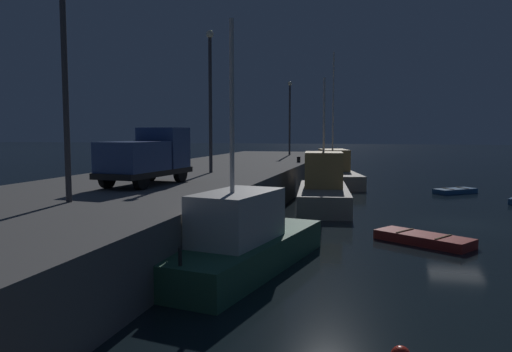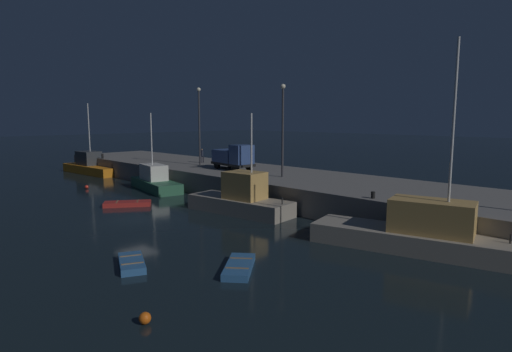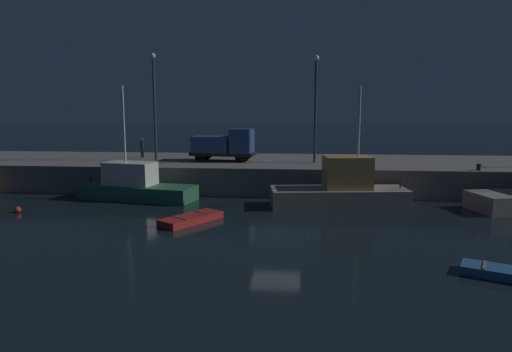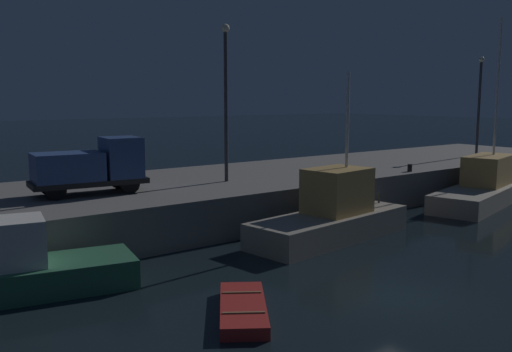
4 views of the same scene
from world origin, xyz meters
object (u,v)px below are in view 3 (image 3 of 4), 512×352
rowboat_white_mid (191,219)px  utility_truck (225,145)px  mooring_buoy_near (18,210)px  dinghy_orange_near (502,273)px  dockworker (142,147)px  lamp_post_east (316,101)px  bollard_central (479,167)px  lamp_post_west (154,99)px  fishing_boat_blue (135,186)px  fishing_boat_white (341,189)px

rowboat_white_mid → utility_truck: bearing=90.1°
mooring_buoy_near → dinghy_orange_near: bearing=-18.6°
dockworker → mooring_buoy_near: bearing=-105.9°
lamp_post_east → bollard_central: 12.56m
bollard_central → lamp_post_west: bearing=170.5°
dinghy_orange_near → utility_truck: size_ratio=0.57×
fishing_boat_blue → bollard_central: bearing=4.9°
fishing_boat_white → rowboat_white_mid: (-8.75, -5.01, -0.92)m
fishing_boat_blue → lamp_post_west: (-0.39, 6.10, 6.13)m
fishing_boat_white → fishing_boat_blue: bearing=175.9°
lamp_post_east → utility_truck: size_ratio=1.53×
lamp_post_west → utility_truck: bearing=-0.9°
rowboat_white_mid → fishing_boat_white: bearing=29.8°
dinghy_orange_near → rowboat_white_mid: 15.43m
fishing_boat_blue → rowboat_white_mid: (5.44, -6.03, -0.75)m
fishing_boat_white → mooring_buoy_near: size_ratio=23.78×
lamp_post_west → dockworker: size_ratio=5.19×
rowboat_white_mid → lamp_post_east: 15.15m
dinghy_orange_near → lamp_post_east: bearing=109.3°
dinghy_orange_near → lamp_post_east: (-6.51, 18.59, 6.71)m
fishing_boat_white → bollard_central: fishing_boat_white is taller
rowboat_white_mid → lamp_post_west: (-5.84, 12.13, 6.88)m
mooring_buoy_near → dockworker: size_ratio=0.23×
rowboat_white_mid → bollard_central: bollard_central is taller
rowboat_white_mid → dinghy_orange_near: bearing=-27.3°
lamp_post_east → dinghy_orange_near: bearing=-70.7°
mooring_buoy_near → lamp_post_east: lamp_post_east is taller
dockworker → lamp_post_east: bearing=-8.7°
fishing_boat_white → rowboat_white_mid: size_ratio=2.29×
lamp_post_west → fishing_boat_white: bearing=-26.0°
utility_truck → lamp_post_east: bearing=-4.1°
fishing_boat_white → lamp_post_east: lamp_post_east is taller
fishing_boat_white → lamp_post_west: (-14.59, 7.12, 5.96)m
lamp_post_west → utility_truck: 6.89m
lamp_post_west → dockworker: lamp_post_west is taller
dinghy_orange_near → lamp_post_west: size_ratio=0.36×
fishing_boat_white → rowboat_white_mid: bearing=-150.2°
fishing_boat_white → dinghy_orange_near: 13.10m
fishing_boat_blue → bollard_central: fishing_boat_blue is taller
rowboat_white_mid → lamp_post_east: lamp_post_east is taller
rowboat_white_mid → mooring_buoy_near: bearing=173.5°
rowboat_white_mid → lamp_post_east: size_ratio=0.48×
mooring_buoy_near → utility_truck: size_ratio=0.07×
rowboat_white_mid → utility_truck: (-0.03, 12.04, 3.18)m
lamp_post_east → dockworker: lamp_post_east is taller
fishing_boat_white → utility_truck: (-8.78, 7.03, 2.25)m
dockworker → lamp_post_west: bearing=-43.4°
dockworker → utility_truck: bearing=-13.0°
rowboat_white_mid → fishing_boat_blue: bearing=132.1°
fishing_boat_blue → mooring_buoy_near: bearing=-140.1°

